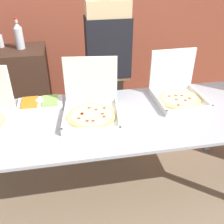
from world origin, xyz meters
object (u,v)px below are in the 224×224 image
object	(u,v)px
pizza_box_far_left	(177,92)
person_server_vest	(108,63)
soda_can_silver	(0,41)
soda_bottle	(19,36)
pizza_box_near_left	(91,107)
veggie_tray	(40,103)

from	to	relation	value
pizza_box_far_left	person_server_vest	world-z (taller)	person_server_vest
soda_can_silver	soda_bottle	bearing A→B (deg)	-22.46
pizza_box_near_left	veggie_tray	size ratio (longest dim) A/B	1.33
pizza_box_near_left	soda_can_silver	distance (m)	1.33
person_server_vest	soda_can_silver	bearing A→B (deg)	-19.49
pizza_box_far_left	soda_bottle	size ratio (longest dim) A/B	1.45
soda_can_silver	pizza_box_near_left	bearing A→B (deg)	-51.45
soda_bottle	person_server_vest	distance (m)	0.93
pizza_box_far_left	soda_can_silver	distance (m)	1.85
veggie_tray	pizza_box_near_left	bearing A→B (deg)	-29.32
pizza_box_far_left	soda_bottle	bearing A→B (deg)	148.16
soda_bottle	veggie_tray	bearing A→B (deg)	-75.20
soda_can_silver	pizza_box_far_left	bearing A→B (deg)	-29.37
person_server_vest	soda_bottle	bearing A→B (deg)	-18.74
soda_bottle	soda_can_silver	world-z (taller)	soda_bottle
soda_bottle	soda_can_silver	distance (m)	0.24
soda_can_silver	person_server_vest	bearing A→B (deg)	-19.49
pizza_box_near_left	soda_bottle	distance (m)	1.16
soda_can_silver	person_server_vest	distance (m)	1.13
pizza_box_far_left	soda_bottle	distance (m)	1.64
soda_bottle	soda_can_silver	size ratio (longest dim) A/B	2.44
pizza_box_far_left	pizza_box_near_left	bearing A→B (deg)	-172.61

